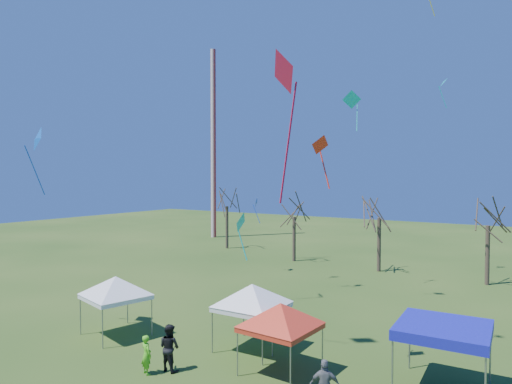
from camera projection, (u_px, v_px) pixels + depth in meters
radio_mast at (213, 144)px, 60.80m from camera, size 0.70×0.70×25.00m
tree_0 at (227, 191)px, 51.57m from camera, size 3.83×3.83×8.44m
tree_1 at (294, 201)px, 43.83m from camera, size 3.42×3.42×7.54m
tree_2 at (379, 198)px, 39.02m from camera, size 3.71×3.71×8.18m
tree_3 at (488, 204)px, 34.18m from camera, size 3.59×3.59×7.91m
tent_white_west at (116, 280)px, 23.41m from camera, size 3.87×3.87×3.52m
tent_white_mid at (252, 288)px, 21.48m from camera, size 4.07×4.07×3.59m
tent_red at (281, 308)px, 18.85m from camera, size 3.85×3.85×3.40m
tent_blue at (443, 330)px, 17.25m from camera, size 3.44×3.44×2.58m
person_dark at (169, 347)px, 19.19m from camera, size 0.97×0.76×1.96m
person_green at (146, 355)px, 18.83m from camera, size 0.68×0.55×1.63m
kite_1 at (240, 223)px, 21.84m from camera, size 0.64×1.11×2.40m
kite_27 at (320, 145)px, 19.04m from camera, size 0.86×1.07×2.28m
kite_13 at (256, 203)px, 38.58m from camera, size 0.72×0.90×2.28m
kite_11 at (352, 100)px, 32.82m from camera, size 1.42×0.95×2.99m
kite_14 at (36, 139)px, 23.91m from camera, size 1.46×1.08×3.65m
kite_5 at (285, 73)px, 13.21m from camera, size 1.45×1.30×4.49m
kite_19 at (443, 83)px, 29.98m from camera, size 0.75×0.88×1.98m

